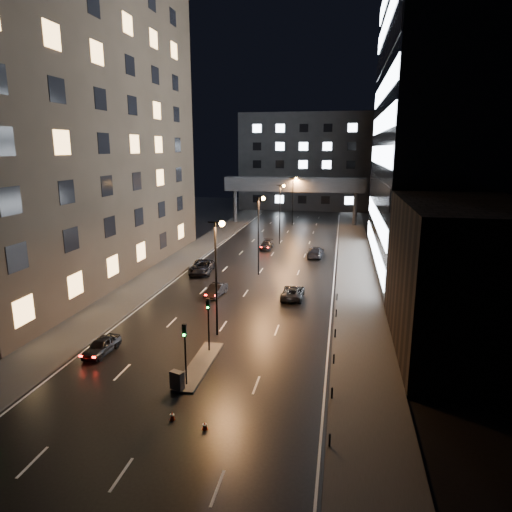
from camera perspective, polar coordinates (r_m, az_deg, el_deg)
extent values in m
plane|color=black|center=(70.75, 2.07, 0.23)|extent=(160.00, 160.00, 0.00)
cube|color=#383533|center=(69.00, -8.89, -0.19)|extent=(5.00, 110.00, 0.15)
cube|color=#383533|center=(65.15, 12.32, -1.14)|extent=(5.00, 110.00, 0.15)
cube|color=#2D2319|center=(61.76, -22.32, 16.08)|extent=(15.00, 48.00, 40.00)
cube|color=black|center=(39.66, 24.49, -2.49)|extent=(10.00, 18.00, 12.00)
cube|color=black|center=(66.13, 24.76, 17.80)|extent=(20.00, 36.00, 45.00)
cube|color=#333335|center=(126.62, 6.19, 11.64)|extent=(34.00, 14.00, 25.00)
cube|color=#333335|center=(98.98, 4.78, 8.91)|extent=(30.00, 3.00, 3.00)
cylinder|color=#333335|center=(101.65, -2.62, 6.22)|extent=(0.80, 0.80, 7.00)
cylinder|color=#333335|center=(98.98, 12.26, 5.75)|extent=(0.80, 0.80, 7.00)
cube|color=#383533|center=(35.52, -7.04, -13.39)|extent=(1.60, 8.00, 0.15)
cylinder|color=black|center=(36.94, -5.93, -9.17)|extent=(0.12, 0.12, 3.50)
cube|color=black|center=(36.16, -6.01, -5.94)|extent=(0.28, 0.22, 0.90)
sphere|color=#0CFF33|center=(36.12, -6.07, -6.43)|extent=(0.18, 0.18, 0.18)
cylinder|color=black|center=(32.18, -8.79, -12.79)|extent=(0.12, 0.12, 3.50)
cube|color=black|center=(31.28, -8.93, -9.17)|extent=(0.28, 0.22, 0.90)
sphere|color=#0CFF33|center=(31.27, -9.00, -9.74)|extent=(0.18, 0.18, 0.18)
cylinder|color=black|center=(27.04, 9.18, -21.91)|extent=(0.12, 0.12, 0.90)
cylinder|color=black|center=(31.27, 9.48, -16.65)|extent=(0.12, 0.12, 0.90)
cylinder|color=black|center=(35.70, 9.70, -12.67)|extent=(0.12, 0.12, 0.90)
cylinder|color=black|center=(40.26, 9.86, -9.59)|extent=(0.12, 0.12, 0.90)
cylinder|color=black|center=(44.91, 9.99, -7.13)|extent=(0.12, 0.12, 0.90)
cylinder|color=black|center=(49.64, 10.09, -5.14)|extent=(0.12, 0.12, 0.90)
cylinder|color=black|center=(39.16, -5.00, -3.02)|extent=(0.18, 0.18, 10.00)
cylinder|color=black|center=(38.07, -5.15, 4.22)|extent=(1.20, 0.12, 0.12)
sphere|color=#FF9E38|center=(37.93, -4.28, 4.05)|extent=(0.50, 0.50, 0.50)
cylinder|color=black|center=(58.14, 0.31, 2.41)|extent=(0.18, 0.18, 10.00)
cylinder|color=black|center=(57.40, 0.32, 7.32)|extent=(1.20, 0.12, 0.12)
sphere|color=#FF9E38|center=(57.31, 0.91, 7.21)|extent=(0.50, 0.50, 0.50)
cylinder|color=black|center=(77.63, 3.00, 5.14)|extent=(0.18, 0.18, 10.00)
cylinder|color=black|center=(77.08, 3.04, 8.83)|extent=(1.20, 0.12, 0.12)
sphere|color=#FF9E38|center=(77.01, 3.49, 8.74)|extent=(0.50, 0.50, 0.50)
cylinder|color=black|center=(97.32, 4.61, 6.77)|extent=(0.18, 0.18, 10.00)
cylinder|color=black|center=(96.89, 4.67, 9.71)|extent=(1.20, 0.12, 0.12)
sphere|color=#FF9E38|center=(96.83, 5.03, 9.64)|extent=(0.50, 0.50, 0.50)
imported|color=black|center=(38.95, -18.75, -10.59)|extent=(1.89, 4.01, 1.32)
imported|color=black|center=(50.91, -5.03, -4.27)|extent=(1.87, 4.10, 1.30)
imported|color=black|center=(60.28, -6.81, -1.36)|extent=(3.40, 6.17, 1.64)
imported|color=black|center=(74.22, 1.34, 1.38)|extent=(1.90, 4.57, 1.32)
imported|color=black|center=(50.09, 4.64, -4.52)|extent=(2.28, 4.92, 1.37)
imported|color=black|center=(69.30, 7.46, 0.51)|extent=(2.43, 5.49, 1.57)
cube|color=#454547|center=(32.23, -9.83, -15.04)|extent=(1.03, 0.77, 1.25)
cone|color=red|center=(29.52, -10.44, -19.03)|extent=(0.34, 0.34, 0.57)
cone|color=red|center=(28.50, -6.42, -20.32)|extent=(0.46, 0.46, 0.45)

